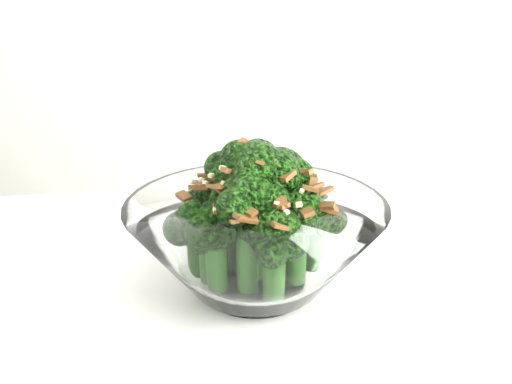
# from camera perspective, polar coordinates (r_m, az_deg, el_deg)

# --- Properties ---
(broccoli_dish) EXTENTS (0.23, 0.23, 0.14)m
(broccoli_dish) POSITION_cam_1_polar(r_m,az_deg,el_deg) (0.50, -0.09, -4.26)
(broccoli_dish) COLOR white
(broccoli_dish) RESTS_ON table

